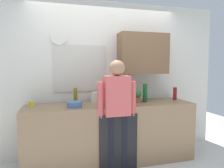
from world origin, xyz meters
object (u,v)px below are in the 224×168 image
at_px(cup_yellow_cup, 31,104).
at_px(mixing_bowl, 75,104).
at_px(storage_canister, 96,97).
at_px(coffee_maker, 115,93).
at_px(bottle_olive_oil, 75,96).
at_px(bottle_green_wine, 145,93).
at_px(potted_plant, 137,94).
at_px(bottle_red_vinegar, 175,94).
at_px(person_at_sink, 117,106).

distance_m(cup_yellow_cup, mixing_bowl, 0.63).
bearing_deg(storage_canister, mixing_bowl, -140.63).
distance_m(coffee_maker, bottle_olive_oil, 0.65).
xyz_separation_m(bottle_green_wine, potted_plant, (-0.15, -0.00, -0.02)).
relative_size(coffee_maker, mixing_bowl, 1.50).
height_order(bottle_green_wine, bottle_red_vinegar, bottle_green_wine).
height_order(bottle_green_wine, storage_canister, bottle_green_wine).
bearing_deg(bottle_red_vinegar, coffee_maker, 174.67).
relative_size(mixing_bowl, potted_plant, 0.96).
distance_m(bottle_red_vinegar, bottle_olive_oil, 1.71).
distance_m(coffee_maker, cup_yellow_cup, 1.30).
bearing_deg(bottle_red_vinegar, bottle_green_wine, -174.81).
xyz_separation_m(bottle_green_wine, person_at_sink, (-0.58, -0.32, -0.13)).
distance_m(mixing_bowl, storage_canister, 0.48).
bearing_deg(bottle_green_wine, person_at_sink, -151.12).
xyz_separation_m(cup_yellow_cup, person_at_sink, (1.17, -0.41, -0.02)).
relative_size(bottle_green_wine, mixing_bowl, 1.36).
height_order(bottle_green_wine, person_at_sink, person_at_sink).
distance_m(bottle_olive_oil, potted_plant, 0.98).
xyz_separation_m(mixing_bowl, person_at_sink, (0.57, -0.21, -0.02)).
distance_m(bottle_olive_oil, cup_yellow_cup, 0.65).
relative_size(mixing_bowl, person_at_sink, 0.14).
bearing_deg(person_at_sink, cup_yellow_cup, 159.99).
relative_size(bottle_red_vinegar, person_at_sink, 0.14).
bearing_deg(mixing_bowl, potted_plant, 6.14).
bearing_deg(person_at_sink, bottle_olive_oil, 139.18).
distance_m(bottle_red_vinegar, storage_canister, 1.38).
distance_m(bottle_green_wine, bottle_olive_oil, 1.12).
bearing_deg(cup_yellow_cup, bottle_green_wine, -2.79).
distance_m(coffee_maker, bottle_green_wine, 0.49).
xyz_separation_m(coffee_maker, potted_plant, (0.32, -0.16, -0.01)).
distance_m(bottle_red_vinegar, potted_plant, 0.74).
height_order(cup_yellow_cup, person_at_sink, person_at_sink).
xyz_separation_m(bottle_green_wine, bottle_red_vinegar, (0.59, 0.05, -0.04)).
xyz_separation_m(bottle_olive_oil, mixing_bowl, (-0.04, -0.24, -0.08)).
bearing_deg(cup_yellow_cup, person_at_sink, -19.11).
distance_m(bottle_green_wine, mixing_bowl, 1.17).
height_order(coffee_maker, bottle_green_wine, coffee_maker).
distance_m(potted_plant, storage_canister, 0.67).
distance_m(bottle_green_wine, person_at_sink, 0.68).
bearing_deg(mixing_bowl, bottle_olive_oil, 80.66).
bearing_deg(bottle_green_wine, bottle_olive_oil, 173.55).
xyz_separation_m(potted_plant, storage_canister, (-0.64, 0.19, -0.05)).
distance_m(bottle_red_vinegar, person_at_sink, 1.23).
height_order(bottle_red_vinegar, bottle_olive_oil, bottle_olive_oil).
bearing_deg(bottle_green_wine, bottle_red_vinegar, 5.19).
height_order(coffee_maker, potted_plant, coffee_maker).
distance_m(coffee_maker, storage_canister, 0.33).
xyz_separation_m(bottle_green_wine, mixing_bowl, (-1.16, -0.11, -0.11)).
distance_m(coffee_maker, person_at_sink, 0.50).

